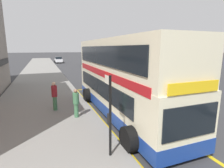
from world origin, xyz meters
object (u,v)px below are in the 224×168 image
parked_car_black_across (88,62)px  bus_stop_sign (109,109)px  parked_car_white_distant (58,60)px  pedestrian_waiting_near_sign (54,95)px  double_decker_bus (121,80)px  pedestrian_further_back (76,102)px

parked_car_black_across → bus_stop_sign: bearing=79.4°
parked_car_white_distant → pedestrian_waiting_near_sign: pedestrian_waiting_near_sign is taller
double_decker_bus → parked_car_black_across: size_ratio=2.59×
pedestrian_waiting_near_sign → pedestrian_further_back: (1.01, -1.61, -0.11)m
pedestrian_waiting_near_sign → parked_car_white_distant: bearing=84.8°
parked_car_white_distant → double_decker_bus: bearing=89.5°
parked_car_white_distant → pedestrian_further_back: pedestrian_further_back is taller
double_decker_bus → parked_car_white_distant: size_ratio=2.59×
double_decker_bus → parked_car_white_distant: bearing=90.4°
parked_car_white_distant → parked_car_black_across: 12.14m
double_decker_bus → parked_car_white_distant: double_decker_bus is taller
pedestrian_further_back → double_decker_bus: bearing=0.7°
bus_stop_sign → pedestrian_further_back: bearing=96.9°
parked_car_black_across → pedestrian_waiting_near_sign: (-8.73, -27.22, 0.31)m
pedestrian_waiting_near_sign → parked_car_black_across: bearing=72.2°
pedestrian_further_back → pedestrian_waiting_near_sign: bearing=122.2°
pedestrian_further_back → parked_car_white_distant: bearing=86.5°
parked_car_white_distant → pedestrian_further_back: 39.83m
double_decker_bus → parked_car_white_distant: 39.75m
parked_car_white_distant → parked_car_black_across: size_ratio=1.00×
double_decker_bus → parked_car_white_distant: (-0.28, 39.72, -1.26)m
bus_stop_sign → parked_car_black_across: size_ratio=0.70×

